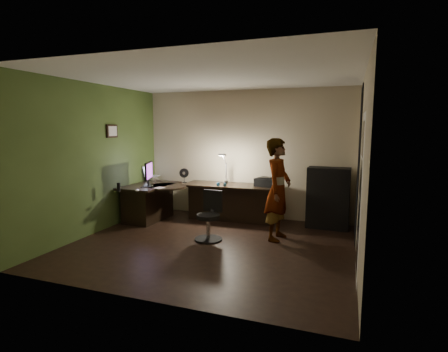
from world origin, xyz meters
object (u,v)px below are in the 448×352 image
(desk_right, at_px, (232,202))
(monitor, at_px, (148,178))
(office_chair, at_px, (208,216))
(desk_left, at_px, (150,202))
(cabinet, at_px, (328,198))
(person, at_px, (278,189))

(desk_right, distance_m, monitor, 1.78)
(monitor, bearing_deg, office_chair, -41.25)
(office_chair, bearing_deg, monitor, 160.93)
(desk_left, height_order, office_chair, office_chair)
(monitor, bearing_deg, desk_left, 95.78)
(desk_right, distance_m, office_chair, 1.38)
(desk_left, relative_size, desk_right, 0.65)
(cabinet, height_order, person, person)
(desk_left, height_order, cabinet, cabinet)
(office_chair, bearing_deg, desk_left, 156.23)
(desk_left, bearing_deg, office_chair, -24.42)
(cabinet, xyz_separation_m, monitor, (-3.42, -0.85, 0.34))
(desk_right, height_order, office_chair, office_chair)
(person, bearing_deg, desk_left, 89.98)
(cabinet, bearing_deg, desk_left, -167.76)
(desk_right, bearing_deg, desk_left, -162.49)
(person, bearing_deg, monitor, 94.01)
(desk_left, xyz_separation_m, cabinet, (3.52, 0.65, 0.21))
(monitor, relative_size, office_chair, 0.65)
(desk_right, height_order, monitor, monitor)
(cabinet, relative_size, office_chair, 1.39)
(cabinet, distance_m, office_chair, 2.39)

